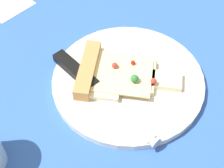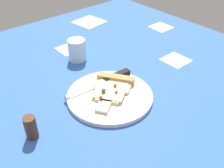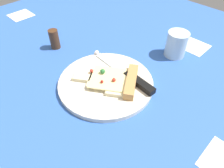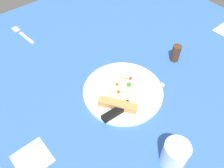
{
  "view_description": "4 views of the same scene",
  "coord_description": "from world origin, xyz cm",
  "px_view_note": "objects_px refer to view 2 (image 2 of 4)",
  "views": [
    {
      "loc": [
        20.69,
        -29.96,
        45.41
      ],
      "look_at": [
        -2.39,
        -4.75,
        2.55
      ],
      "focal_mm": 53.28,
      "sensor_mm": 36.0,
      "label": 1
    },
    {
      "loc": [
        38.54,
        47.16,
        50.55
      ],
      "look_at": [
        -4.93,
        -3.73,
        2.38
      ],
      "focal_mm": 42.06,
      "sensor_mm": 36.0,
      "label": 2
    },
    {
      "loc": [
        -32.06,
        26.63,
        39.83
      ],
      "look_at": [
        -5.15,
        -0.38,
        2.95
      ],
      "focal_mm": 32.67,
      "sensor_mm": 36.0,
      "label": 3
    },
    {
      "loc": [
        -35.73,
        -35.47,
        59.4
      ],
      "look_at": [
        -4.0,
        1.88,
        3.26
      ],
      "focal_mm": 36.97,
      "sensor_mm": 36.0,
      "label": 4
    }
  ],
  "objects_px": {
    "pepper_shaker": "(31,127)",
    "napkin": "(89,22)",
    "pizza_slice": "(112,87)",
    "drinking_glass": "(77,50)",
    "plate": "(110,96)",
    "knife": "(105,81)"
  },
  "relations": [
    {
      "from": "plate",
      "to": "knife",
      "type": "bearing_deg",
      "value": -116.94
    },
    {
      "from": "plate",
      "to": "drinking_glass",
      "type": "bearing_deg",
      "value": -102.6
    },
    {
      "from": "knife",
      "to": "napkin",
      "type": "relative_size",
      "value": 1.85
    },
    {
      "from": "plate",
      "to": "knife",
      "type": "height_order",
      "value": "knife"
    },
    {
      "from": "pizza_slice",
      "to": "pepper_shaker",
      "type": "bearing_deg",
      "value": 57.85
    },
    {
      "from": "knife",
      "to": "pepper_shaker",
      "type": "xyz_separation_m",
      "value": [
        0.28,
        0.05,
        0.01
      ]
    },
    {
      "from": "plate",
      "to": "knife",
      "type": "distance_m",
      "value": 0.07
    },
    {
      "from": "plate",
      "to": "pizza_slice",
      "type": "xyz_separation_m",
      "value": [
        -0.02,
        -0.01,
        0.01
      ]
    },
    {
      "from": "pizza_slice",
      "to": "drinking_glass",
      "type": "distance_m",
      "value": 0.25
    },
    {
      "from": "drinking_glass",
      "to": "knife",
      "type": "bearing_deg",
      "value": 81.9
    },
    {
      "from": "drinking_glass",
      "to": "napkin",
      "type": "height_order",
      "value": "drinking_glass"
    },
    {
      "from": "knife",
      "to": "drinking_glass",
      "type": "xyz_separation_m",
      "value": [
        -0.03,
        -0.2,
        0.02
      ]
    },
    {
      "from": "pepper_shaker",
      "to": "plate",
      "type": "bearing_deg",
      "value": 178.62
    },
    {
      "from": "pizza_slice",
      "to": "napkin",
      "type": "xyz_separation_m",
      "value": [
        -0.28,
        -0.5,
        -0.02
      ]
    },
    {
      "from": "knife",
      "to": "pepper_shaker",
      "type": "relative_size",
      "value": 3.68
    },
    {
      "from": "plate",
      "to": "knife",
      "type": "relative_size",
      "value": 1.09
    },
    {
      "from": "pepper_shaker",
      "to": "napkin",
      "type": "relative_size",
      "value": 0.5
    },
    {
      "from": "pizza_slice",
      "to": "drinking_glass",
      "type": "height_order",
      "value": "drinking_glass"
    },
    {
      "from": "pizza_slice",
      "to": "napkin",
      "type": "bearing_deg",
      "value": -63.27
    },
    {
      "from": "pizza_slice",
      "to": "napkin",
      "type": "relative_size",
      "value": 1.45
    },
    {
      "from": "pepper_shaker",
      "to": "napkin",
      "type": "bearing_deg",
      "value": -137.48
    },
    {
      "from": "pizza_slice",
      "to": "drinking_glass",
      "type": "bearing_deg",
      "value": -42.36
    }
  ]
}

